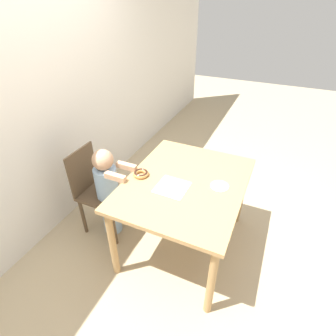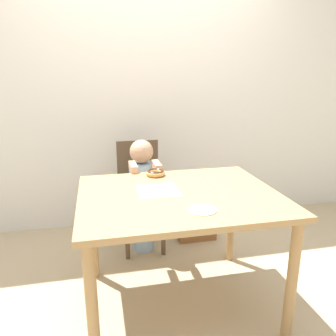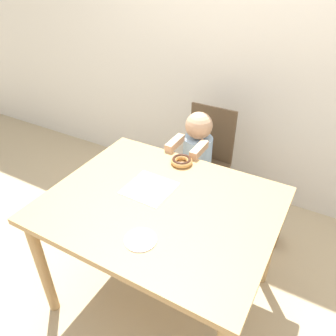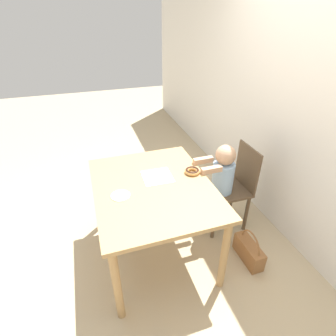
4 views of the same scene
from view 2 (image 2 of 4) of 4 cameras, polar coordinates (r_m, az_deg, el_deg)
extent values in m
plane|color=tan|center=(2.34, 1.78, -22.19)|extent=(12.00, 12.00, 0.00)
cube|color=silver|center=(3.16, -4.09, 12.36)|extent=(8.00, 0.05, 2.50)
cube|color=tan|center=(1.97, 1.96, -4.90)|extent=(1.19, 0.96, 0.03)
cylinder|color=tan|center=(1.75, -13.07, -22.90)|extent=(0.06, 0.06, 0.73)
cylinder|color=tan|center=(2.01, 20.78, -17.88)|extent=(0.06, 0.06, 0.73)
cylinder|color=tan|center=(2.46, -13.01, -10.66)|extent=(0.06, 0.06, 0.73)
cylinder|color=tan|center=(2.65, 10.97, -8.49)|extent=(0.06, 0.06, 0.73)
cube|color=brown|center=(2.78, -4.62, -5.25)|extent=(0.36, 0.43, 0.03)
cube|color=brown|center=(2.90, -5.29, 0.50)|extent=(0.36, 0.02, 0.44)
cylinder|color=brown|center=(2.69, -7.14, -11.41)|extent=(0.04, 0.04, 0.43)
cylinder|color=brown|center=(2.73, -0.83, -10.88)|extent=(0.04, 0.04, 0.43)
cylinder|color=brown|center=(3.02, -7.82, -8.24)|extent=(0.04, 0.04, 0.43)
cylinder|color=brown|center=(3.05, -2.23, -7.82)|extent=(0.04, 0.04, 0.43)
cylinder|color=#99BCE0|center=(2.81, -4.36, -9.75)|extent=(0.18, 0.18, 0.46)
cylinder|color=#99BCE0|center=(2.67, -4.54, -2.33)|extent=(0.21, 0.21, 0.31)
sphere|color=tan|center=(2.60, -4.66, 2.86)|extent=(0.19, 0.19, 0.19)
cube|color=tan|center=(2.44, -6.09, 0.17)|extent=(0.05, 0.19, 0.05)
cube|color=tan|center=(2.46, -2.00, 0.42)|extent=(0.05, 0.19, 0.05)
torus|color=tan|center=(2.30, -2.20, -0.92)|extent=(0.13, 0.13, 0.04)
torus|color=#381E14|center=(2.29, -2.20, -0.61)|extent=(0.12, 0.12, 0.02)
cube|color=white|center=(2.01, -1.75, -3.93)|extent=(0.25, 0.25, 0.00)
cube|color=brown|center=(3.03, 5.03, -10.66)|extent=(0.34, 0.12, 0.19)
torus|color=brown|center=(2.99, 5.08, -9.04)|extent=(0.27, 0.02, 0.27)
cylinder|color=white|center=(1.73, 6.01, -7.28)|extent=(0.15, 0.15, 0.01)
camera|label=1|loc=(1.80, -63.34, 28.50)|focal=28.00mm
camera|label=3|loc=(1.38, 52.87, 27.89)|focal=35.00mm
camera|label=4|loc=(2.62, 49.51, 23.21)|focal=28.00mm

